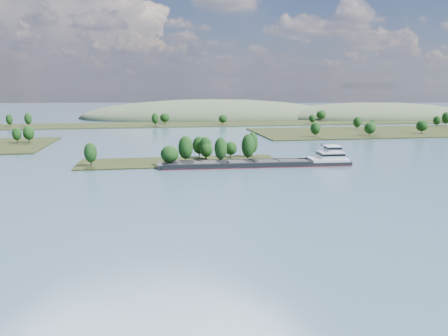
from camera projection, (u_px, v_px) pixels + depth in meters
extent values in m
plane|color=#394E62|center=(190.00, 190.00, 162.69)|extent=(1800.00, 1800.00, 0.00)
cube|color=black|center=(180.00, 162.00, 220.86)|extent=(100.00, 30.00, 1.20)
cylinder|color=black|center=(221.00, 159.00, 213.44)|extent=(0.50, 0.50, 4.28)
ellipsoid|color=black|center=(221.00, 148.00, 212.43)|extent=(6.30, 6.30, 11.01)
cylinder|color=black|center=(199.00, 154.00, 232.39)|extent=(0.50, 0.50, 3.73)
ellipsoid|color=black|center=(199.00, 145.00, 231.51)|extent=(7.33, 7.33, 9.60)
cylinder|color=black|center=(186.00, 159.00, 214.16)|extent=(0.50, 0.50, 4.49)
ellipsoid|color=black|center=(186.00, 147.00, 213.10)|extent=(7.22, 7.22, 11.55)
cylinder|color=black|center=(206.00, 157.00, 225.37)|extent=(0.50, 0.50, 2.86)
ellipsoid|color=black|center=(206.00, 150.00, 224.70)|extent=(6.70, 6.70, 7.37)
cylinder|color=black|center=(170.00, 162.00, 208.26)|extent=(0.50, 0.50, 3.19)
ellipsoid|color=black|center=(170.00, 154.00, 207.51)|extent=(8.62, 8.62, 8.21)
cylinder|color=black|center=(91.00, 162.00, 207.19)|extent=(0.50, 0.50, 3.70)
ellipsoid|color=black|center=(90.00, 152.00, 206.32)|extent=(6.06, 6.06, 9.51)
cylinder|color=black|center=(206.00, 155.00, 227.05)|extent=(0.50, 0.50, 3.86)
ellipsoid|color=black|center=(206.00, 146.00, 226.14)|extent=(6.57, 6.57, 9.93)
cylinder|color=black|center=(252.00, 153.00, 233.00)|extent=(0.50, 0.50, 4.41)
ellipsoid|color=black|center=(252.00, 143.00, 231.96)|extent=(6.01, 6.01, 11.34)
cylinder|color=black|center=(248.00, 158.00, 217.89)|extent=(0.50, 0.50, 4.67)
ellipsoid|color=black|center=(248.00, 146.00, 216.79)|extent=(6.67, 6.67, 12.00)
cylinder|color=black|center=(231.00, 155.00, 232.09)|extent=(0.50, 0.50, 2.84)
ellipsoid|color=black|center=(231.00, 148.00, 231.42)|extent=(6.83, 6.83, 7.30)
cylinder|color=black|center=(29.00, 140.00, 291.87)|extent=(0.50, 0.50, 3.62)
ellipsoid|color=black|center=(29.00, 133.00, 291.01)|extent=(7.30, 7.30, 9.30)
cylinder|color=black|center=(17.00, 140.00, 289.92)|extent=(0.50, 0.50, 3.43)
ellipsoid|color=black|center=(17.00, 134.00, 289.11)|extent=(5.78, 5.78, 8.82)
cube|color=black|center=(439.00, 131.00, 374.00)|extent=(320.00, 90.00, 1.60)
cylinder|color=black|center=(315.00, 134.00, 323.99)|extent=(0.50, 0.50, 3.62)
ellipsoid|color=black|center=(315.00, 128.00, 323.14)|extent=(7.43, 7.43, 9.31)
cylinder|color=black|center=(446.00, 124.00, 412.48)|extent=(0.50, 0.50, 4.38)
ellipsoid|color=black|center=(446.00, 118.00, 411.45)|extent=(7.78, 7.78, 11.26)
cylinder|color=black|center=(422.00, 131.00, 347.51)|extent=(0.50, 0.50, 3.55)
ellipsoid|color=black|center=(422.00, 126.00, 346.68)|extent=(9.10, 9.10, 9.13)
cylinder|color=black|center=(370.00, 134.00, 329.61)|extent=(0.50, 0.50, 3.51)
ellipsoid|color=black|center=(370.00, 128.00, 328.78)|extent=(8.70, 8.70, 9.04)
cylinder|color=black|center=(372.00, 132.00, 344.08)|extent=(0.50, 0.50, 3.65)
ellipsoid|color=black|center=(372.00, 126.00, 343.22)|extent=(5.29, 5.29, 9.38)
cylinder|color=black|center=(357.00, 127.00, 378.91)|extent=(0.50, 0.50, 3.67)
ellipsoid|color=black|center=(357.00, 122.00, 378.04)|extent=(6.99, 6.99, 9.44)
cylinder|color=black|center=(436.00, 125.00, 404.76)|extent=(0.50, 0.50, 3.36)
ellipsoid|color=black|center=(437.00, 120.00, 403.96)|extent=(6.82, 6.82, 8.63)
cube|color=black|center=(165.00, 125.00, 434.16)|extent=(900.00, 60.00, 1.20)
cylinder|color=black|center=(10.00, 125.00, 407.36)|extent=(0.50, 0.50, 3.88)
ellipsoid|color=black|center=(9.00, 119.00, 406.44)|extent=(5.90, 5.90, 9.97)
cylinder|color=black|center=(312.00, 122.00, 439.42)|extent=(0.50, 0.50, 3.10)
ellipsoid|color=black|center=(312.00, 118.00, 438.69)|extent=(6.96, 6.96, 7.98)
cylinder|color=black|center=(165.00, 122.00, 438.30)|extent=(0.50, 0.50, 3.55)
ellipsoid|color=black|center=(165.00, 118.00, 437.46)|extent=(9.65, 9.65, 9.14)
cylinder|color=black|center=(321.00, 119.00, 476.58)|extent=(0.50, 0.50, 3.82)
ellipsoid|color=black|center=(321.00, 115.00, 475.68)|extent=(10.34, 10.34, 9.81)
cylinder|color=black|center=(29.00, 124.00, 407.47)|extent=(0.50, 0.50, 4.25)
ellipsoid|color=black|center=(28.00, 119.00, 406.47)|extent=(6.63, 6.63, 10.92)
cylinder|color=black|center=(223.00, 123.00, 430.84)|extent=(0.50, 0.50, 3.19)
ellipsoid|color=black|center=(223.00, 119.00, 430.09)|extent=(8.35, 8.35, 8.21)
cylinder|color=black|center=(155.00, 124.00, 415.42)|extent=(0.50, 0.50, 4.05)
ellipsoid|color=black|center=(155.00, 118.00, 414.47)|extent=(6.61, 6.61, 10.41)
ellipsoid|color=#3D4D35|center=(374.00, 117.00, 543.62)|extent=(260.00, 140.00, 36.00)
ellipsoid|color=#3D4D35|center=(212.00, 117.00, 540.72)|extent=(320.00, 160.00, 44.00)
cube|color=black|center=(257.00, 165.00, 210.98)|extent=(91.71, 14.91, 2.51)
cube|color=maroon|center=(257.00, 166.00, 211.07)|extent=(91.95, 15.15, 0.29)
cube|color=black|center=(237.00, 160.00, 215.02)|extent=(70.76, 3.17, 0.91)
cube|color=black|center=(240.00, 164.00, 204.11)|extent=(70.76, 3.17, 0.91)
cube|color=black|center=(239.00, 162.00, 209.59)|extent=(68.85, 12.90, 0.34)
cube|color=black|center=(186.00, 163.00, 206.45)|extent=(10.63, 9.75, 0.40)
cube|color=black|center=(213.00, 162.00, 207.99)|extent=(10.63, 9.75, 0.40)
cube|color=black|center=(239.00, 162.00, 209.53)|extent=(10.63, 9.75, 0.40)
cube|color=black|center=(264.00, 161.00, 211.07)|extent=(10.63, 9.75, 0.40)
cube|color=black|center=(289.00, 161.00, 212.61)|extent=(10.63, 9.75, 0.40)
cube|color=black|center=(161.00, 166.00, 205.22)|extent=(3.82, 10.40, 2.28)
cylinder|color=black|center=(163.00, 163.00, 205.07)|extent=(0.28, 0.28, 2.51)
cube|color=silver|center=(328.00, 159.00, 214.96)|extent=(18.68, 11.65, 1.37)
cube|color=silver|center=(330.00, 155.00, 214.68)|extent=(11.76, 9.57, 3.43)
cube|color=black|center=(330.00, 154.00, 214.59)|extent=(12.00, 9.80, 1.03)
cube|color=silver|center=(333.00, 149.00, 214.27)|extent=(7.11, 7.11, 2.51)
cube|color=black|center=(333.00, 148.00, 214.18)|extent=(7.35, 7.35, 0.91)
cube|color=silver|center=(333.00, 146.00, 214.01)|extent=(7.58, 7.58, 0.23)
cylinder|color=silver|center=(339.00, 143.00, 214.11)|extent=(0.24, 0.24, 2.97)
cylinder|color=black|center=(322.00, 145.00, 216.75)|extent=(0.59, 0.59, 1.37)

